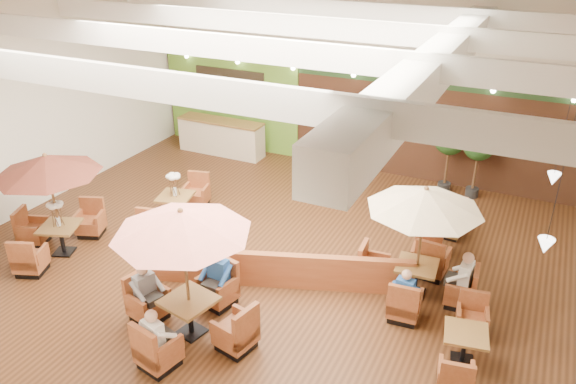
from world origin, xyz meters
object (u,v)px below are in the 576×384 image
Objects in this scene: table_5 at (441,240)px; topiary_2 at (479,148)px; table_2 at (422,222)px; diner_3 at (406,288)px; table_4 at (464,347)px; booth_divider at (276,270)px; diner_0 at (156,333)px; table_1 at (184,251)px; table_3 at (176,204)px; table_0 at (48,183)px; service_counter at (221,137)px; topiary_1 at (450,142)px; topiary_0 at (346,125)px; diner_2 at (146,287)px; diner_1 at (217,273)px; diner_4 at (463,274)px.

table_5 is 3.70m from topiary_2.
table_2 is 5.36m from topiary_2.
table_2 is at bearing 94.41° from diner_3.
booth_divider is at bearing 161.15° from table_4.
diner_0 is (-3.75, -5.96, 0.38)m from table_5.
table_3 is (-2.91, 3.61, -1.36)m from table_1.
table_0 reaches higher than booth_divider.
topiary_1 is at bearing 1.53° from service_counter.
topiary_2 is (-0.95, 7.02, 1.19)m from table_4.
table_1 reaches higher than topiary_0.
topiary_0 is at bearing 2.62° from service_counter.
topiary_2 reaches higher than table_5.
diner_2 is at bearing -150.17° from booth_divider.
diner_1 is at bearing -130.03° from table_5.
table_1 is 5.32m from table_4.
booth_divider is 2.68m from table_1.
table_4 is at bearing -19.11° from table_0.
diner_2 is (1.91, -3.61, 0.27)m from table_3.
table_0 is 1.05× the size of table_2.
diner_3 is at bearing -89.79° from table_5.
table_4 is (9.38, 0.33, -1.53)m from table_0.
diner_0 is at bearing 136.84° from diner_4.
diner_2 is (-5.88, -1.45, 0.44)m from table_4.
booth_divider is 5.58m from table_0.
table_3 is 8.45m from topiary_2.
table_1 is 4.84m from table_3.
topiary_2 is 8.47m from diner_1.
table_4 is 1.77m from diner_4.
table_2 is 3.53× the size of diner_3.
table_3 is 3.22× the size of diner_2.
diner_0 is at bearing -133.93° from diner_3.
table_2 is (7.96, -5.15, 1.16)m from service_counter.
diner_1 is at bearing -157.24° from diner_3.
table_0 is 3.36× the size of diner_0.
table_0 reaches higher than diner_4.
booth_divider is 6.52m from topiary_0.
table_2 is 0.97× the size of table_3.
diner_0 is at bearing -77.77° from table_1.
diner_1 is (-3.13, -7.47, -0.78)m from topiary_1.
table_1 is 5.60m from diner_4.
table_4 is at bearing -28.98° from table_3.
topiary_1 is 2.54× the size of diner_4.
topiary_2 is 2.54× the size of diner_0.
topiary_0 is at bearing 124.19° from diner_3.
table_3 is 5.77m from topiary_0.
table_0 reaches higher than diner_0.
table_1 is 3.38× the size of diner_4.
table_0 is 11.19m from topiary_2.
topiary_0 is (4.37, 0.20, 1.00)m from service_counter.
topiary_2 reaches higher than diner_1.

